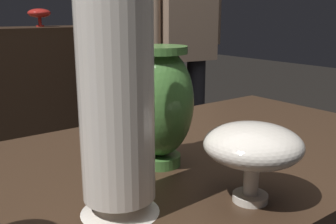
# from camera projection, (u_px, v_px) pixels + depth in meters

# --- Properties ---
(vase_centerpiece) EXTENTS (0.13, 0.13, 0.23)m
(vase_centerpiece) POSITION_uv_depth(u_px,v_px,m) (160.00, 103.00, 0.73)
(vase_centerpiece) COLOR #477A38
(vase_centerpiece) RESTS_ON display_plinth
(vase_left_accent) EXTENTS (0.12, 0.12, 0.38)m
(vase_left_accent) POSITION_uv_depth(u_px,v_px,m) (116.00, 87.00, 0.53)
(vase_left_accent) COLOR silver
(vase_left_accent) RESTS_ON display_plinth
(vase_right_accent) EXTENTS (0.15, 0.15, 0.12)m
(vase_right_accent) POSITION_uv_depth(u_px,v_px,m) (253.00, 147.00, 0.59)
(vase_right_accent) COLOR silver
(vase_right_accent) RESTS_ON display_plinth
(shelf_vase_right) EXTENTS (0.16, 0.16, 0.13)m
(shelf_vase_right) POSITION_uv_depth(u_px,v_px,m) (39.00, 14.00, 2.75)
(shelf_vase_right) COLOR red
(shelf_vase_right) RESTS_ON back_display_shelf
(shelf_vase_far_right) EXTENTS (0.10, 0.10, 0.29)m
(shelf_vase_far_right) POSITION_uv_depth(u_px,v_px,m) (108.00, 7.00, 3.00)
(shelf_vase_far_right) COLOR gray
(shelf_vase_far_right) RESTS_ON back_display_shelf
(visitor_near_right) EXTENTS (0.47, 0.22, 1.67)m
(visitor_near_right) POSITION_uv_depth(u_px,v_px,m) (186.00, 31.00, 2.22)
(visitor_near_right) COLOR #232328
(visitor_near_right) RESTS_ON ground_plane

